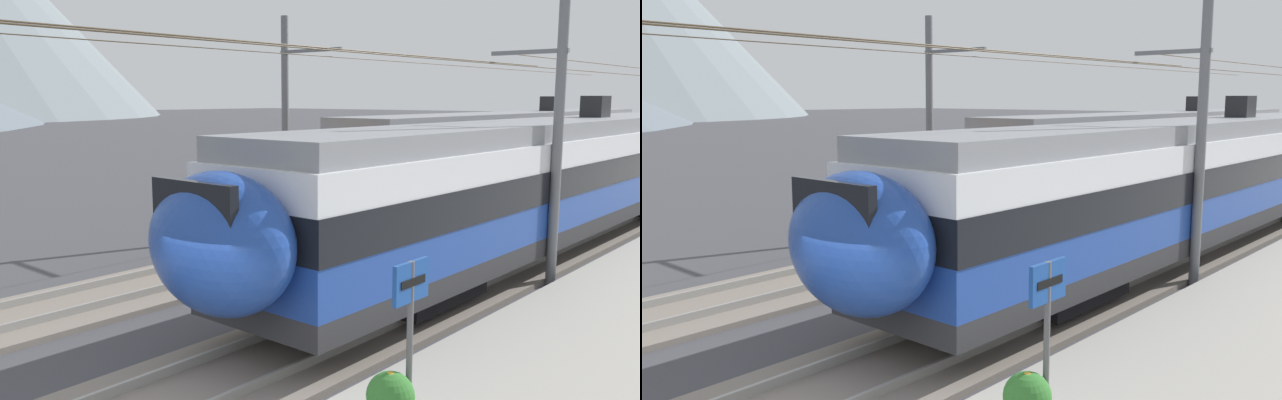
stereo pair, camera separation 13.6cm
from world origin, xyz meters
TOP-DOWN VIEW (x-y plane):
  - train_near_platform at (13.82, 0.98)m, footprint 25.43×3.03m
  - train_far_track at (23.32, 6.38)m, footprint 25.52×3.02m
  - catenary_mast_mid at (10.87, -0.52)m, footprint 43.49×1.91m
  - catenary_mast_far_side at (11.21, 8.40)m, footprint 43.49×2.51m
  - platform_sign at (1.95, -2.43)m, footprint 0.70×0.08m

SIDE VIEW (x-z plane):
  - platform_sign at x=1.95m, z-range 0.85..3.06m
  - train_near_platform at x=13.82m, z-range 0.09..4.36m
  - train_far_track at x=23.32m, z-range 0.09..4.36m
  - catenary_mast_far_side at x=11.21m, z-range 0.25..7.33m
  - catenary_mast_mid at x=10.87m, z-range 0.12..8.24m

